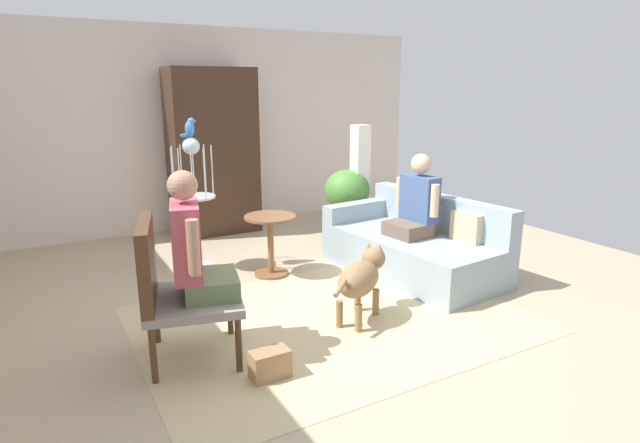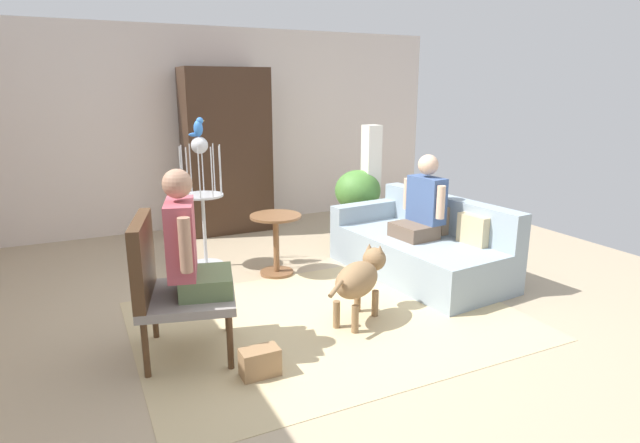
% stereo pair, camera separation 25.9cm
% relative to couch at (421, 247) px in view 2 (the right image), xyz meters
% --- Properties ---
extents(ground_plane, '(7.55, 7.55, 0.00)m').
position_rel_couch_xyz_m(ground_plane, '(-1.24, -0.32, -0.27)').
color(ground_plane, tan).
extents(back_wall, '(6.32, 0.12, 2.59)m').
position_rel_couch_xyz_m(back_wall, '(-1.24, 2.88, 1.02)').
color(back_wall, silver).
rests_on(back_wall, ground).
extents(area_rug, '(3.02, 2.22, 0.01)m').
position_rel_couch_xyz_m(area_rug, '(-1.33, -0.61, -0.27)').
color(area_rug, '#C6B284').
rests_on(area_rug, ground).
extents(couch, '(1.11, 1.91, 0.76)m').
position_rel_couch_xyz_m(couch, '(0.00, 0.00, 0.00)').
color(couch, '#8EA0AD').
rests_on(couch, ground).
extents(armchair, '(0.78, 0.80, 1.00)m').
position_rel_couch_xyz_m(armchair, '(-2.59, -0.60, 0.29)').
color(armchair, '#4C331E').
rests_on(armchair, ground).
extents(person_on_couch, '(0.45, 0.55, 0.81)m').
position_rel_couch_xyz_m(person_on_couch, '(-0.03, -0.03, 0.45)').
color(person_on_couch, brown).
extents(person_on_armchair, '(0.51, 0.56, 0.87)m').
position_rel_couch_xyz_m(person_on_armchair, '(-2.43, -0.64, 0.52)').
color(person_on_armchair, '#5C6F47').
extents(round_end_table, '(0.51, 0.51, 0.62)m').
position_rel_couch_xyz_m(round_end_table, '(-1.33, 0.60, 0.11)').
color(round_end_table, brown).
rests_on(round_end_table, ground).
extents(dog, '(0.73, 0.52, 0.57)m').
position_rel_couch_xyz_m(dog, '(-1.11, -0.69, 0.09)').
color(dog, olive).
rests_on(dog, ground).
extents(bird_cage_stand, '(0.42, 0.42, 1.36)m').
position_rel_couch_xyz_m(bird_cage_stand, '(-1.92, 1.14, 0.45)').
color(bird_cage_stand, silver).
rests_on(bird_cage_stand, ground).
extents(parrot, '(0.17, 0.10, 0.19)m').
position_rel_couch_xyz_m(parrot, '(-1.92, 1.14, 1.18)').
color(parrot, blue).
rests_on(parrot, bird_cage_stand).
extents(potted_plant, '(0.54, 0.54, 0.88)m').
position_rel_couch_xyz_m(potted_plant, '(-0.04, 1.23, 0.31)').
color(potted_plant, '#4C5156').
rests_on(potted_plant, ground).
extents(column_lamp, '(0.20, 0.20, 1.41)m').
position_rel_couch_xyz_m(column_lamp, '(0.12, 1.20, 0.43)').
color(column_lamp, '#4C4742').
rests_on(column_lamp, ground).
extents(armoire_cabinet, '(1.06, 0.56, 2.07)m').
position_rel_couch_xyz_m(armoire_cabinet, '(-1.28, 2.47, 0.76)').
color(armoire_cabinet, '#382316').
rests_on(armoire_cabinet, ground).
extents(handbag, '(0.25, 0.15, 0.19)m').
position_rel_couch_xyz_m(handbag, '(-2.12, -1.15, -0.18)').
color(handbag, '#99724C').
rests_on(handbag, ground).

